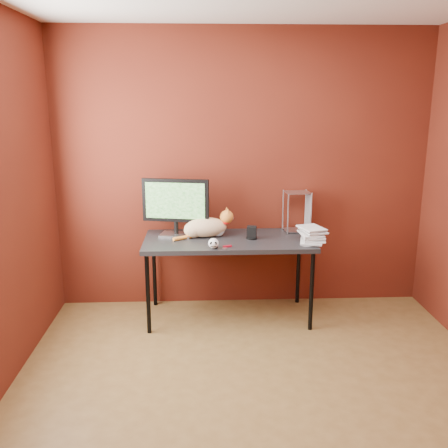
{
  "coord_description": "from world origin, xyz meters",
  "views": [
    {
      "loc": [
        -0.38,
        -2.9,
        1.98
      ],
      "look_at": [
        -0.2,
        1.15,
        0.94
      ],
      "focal_mm": 40.0,
      "sensor_mm": 36.0,
      "label": 1
    }
  ],
  "objects_px": {
    "desk": "(229,244)",
    "cat": "(206,227)",
    "book_stack": "(305,158)",
    "speaker": "(252,233)",
    "skull_mug": "(213,243)",
    "monitor": "(176,204)"
  },
  "relations": [
    {
      "from": "cat",
      "to": "speaker",
      "type": "height_order",
      "value": "cat"
    },
    {
      "from": "monitor",
      "to": "book_stack",
      "type": "relative_size",
      "value": 0.41
    },
    {
      "from": "monitor",
      "to": "speaker",
      "type": "distance_m",
      "value": 0.73
    },
    {
      "from": "desk",
      "to": "skull_mug",
      "type": "height_order",
      "value": "skull_mug"
    },
    {
      "from": "monitor",
      "to": "speaker",
      "type": "xyz_separation_m",
      "value": [
        0.68,
        -0.13,
        -0.24
      ]
    },
    {
      "from": "skull_mug",
      "to": "book_stack",
      "type": "xyz_separation_m",
      "value": [
        0.77,
        0.15,
        0.69
      ]
    },
    {
      "from": "cat",
      "to": "skull_mug",
      "type": "relative_size",
      "value": 6.07
    },
    {
      "from": "skull_mug",
      "to": "book_stack",
      "type": "height_order",
      "value": "book_stack"
    },
    {
      "from": "monitor",
      "to": "cat",
      "type": "distance_m",
      "value": 0.34
    },
    {
      "from": "desk",
      "to": "book_stack",
      "type": "xyz_separation_m",
      "value": [
        0.63,
        -0.14,
        0.79
      ]
    },
    {
      "from": "speaker",
      "to": "skull_mug",
      "type": "bearing_deg",
      "value": -129.75
    },
    {
      "from": "desk",
      "to": "book_stack",
      "type": "relative_size",
      "value": 1.02
    },
    {
      "from": "monitor",
      "to": "cat",
      "type": "height_order",
      "value": "monitor"
    },
    {
      "from": "monitor",
      "to": "speaker",
      "type": "bearing_deg",
      "value": 0.83
    },
    {
      "from": "cat",
      "to": "speaker",
      "type": "xyz_separation_m",
      "value": [
        0.4,
        -0.08,
        -0.04
      ]
    },
    {
      "from": "speaker",
      "to": "book_stack",
      "type": "xyz_separation_m",
      "value": [
        0.42,
        -0.13,
        0.68
      ]
    },
    {
      "from": "monitor",
      "to": "cat",
      "type": "bearing_deg",
      "value": 2.56
    },
    {
      "from": "speaker",
      "to": "cat",
      "type": "bearing_deg",
      "value": 179.52
    },
    {
      "from": "desk",
      "to": "book_stack",
      "type": "bearing_deg",
      "value": -12.42
    },
    {
      "from": "desk",
      "to": "monitor",
      "type": "xyz_separation_m",
      "value": [
        -0.47,
        0.12,
        0.34
      ]
    },
    {
      "from": "desk",
      "to": "cat",
      "type": "bearing_deg",
      "value": 159.37
    },
    {
      "from": "desk",
      "to": "skull_mug",
      "type": "distance_m",
      "value": 0.34
    }
  ]
}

